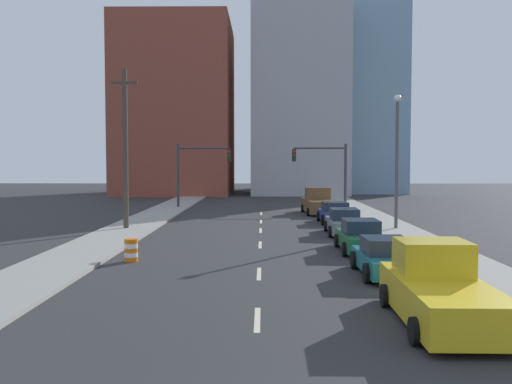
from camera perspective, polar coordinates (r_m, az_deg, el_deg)
sidewalk_left at (r=55.76m, az=-7.76°, el=-1.17°), size 3.23×96.54×0.15m
sidewalk_right at (r=55.72m, az=8.89°, el=-1.19°), size 3.23×96.54×0.15m
lane_stripe_at_8m at (r=15.61m, az=0.13°, el=-12.60°), size 0.16×2.40×0.01m
lane_stripe_at_14m at (r=21.60m, az=0.30°, el=-8.17°), size 0.16×2.40×0.01m
lane_stripe_at_22m at (r=28.86m, az=0.41°, el=-5.30°), size 0.16×2.40×0.01m
lane_stripe_at_28m at (r=34.75m, az=0.47°, el=-3.86°), size 0.16×2.40×0.01m
lane_stripe_at_33m at (r=39.81m, az=0.50°, el=-2.97°), size 0.16×2.40×0.01m
lane_stripe_at_39m at (r=45.75m, az=0.53°, el=-2.17°), size 0.16×2.40×0.01m
building_brick_left at (r=74.68m, az=-7.94°, el=8.21°), size 14.00×16.00×21.77m
building_office_center at (r=78.04m, az=4.08°, el=8.64°), size 12.00×20.00×23.47m
building_glass_right at (r=83.63m, az=9.13°, el=12.89°), size 13.00×20.00×36.92m
traffic_signal_left at (r=50.93m, az=-6.19°, el=2.61°), size 4.86×0.35×5.76m
traffic_signal_right at (r=50.90m, az=7.31°, el=2.61°), size 4.86×0.35×5.76m
utility_pole_left_mid at (r=35.59m, az=-12.95°, el=4.29°), size 1.60×0.32×9.76m
traffic_barrel at (r=24.68m, az=-12.38°, el=-5.71°), size 0.56×0.56×0.95m
street_lamp at (r=35.60m, az=13.91°, el=3.90°), size 0.44×0.44×8.22m
pickup_truck_yellow at (r=15.88m, az=17.86°, el=-9.38°), size 2.47×5.61×2.07m
sedan_teal at (r=21.69m, az=12.80°, el=-6.46°), size 2.12×4.25×1.41m
sedan_green at (r=27.10m, az=10.42°, el=-4.45°), size 2.08×4.32×1.51m
sedan_gray at (r=33.30m, az=8.80°, el=-3.04°), size 2.12×4.59×1.49m
sedan_blue at (r=39.31m, az=7.90°, el=-2.12°), size 2.23×4.25×1.43m
pickup_truck_brown at (r=46.03m, az=6.30°, el=-1.12°), size 2.67×5.82×2.08m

